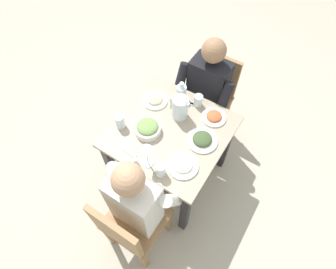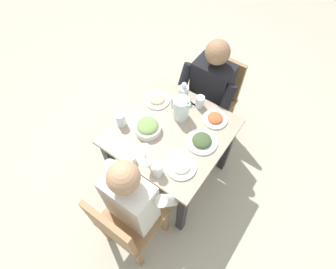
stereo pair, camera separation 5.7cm
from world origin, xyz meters
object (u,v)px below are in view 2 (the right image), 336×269
object	(u,v)px
chair_far	(124,225)
salad_bowl	(148,127)
wine_glass	(145,152)
oil_carafe	(183,93)
plate_dolmas	(202,141)
water_glass_center	(200,102)
chair_near	(214,95)
plate_beans	(157,99)
salt_shaker	(134,160)
water_glass_far_left	(158,169)
diner_near	(205,99)
plate_rice_curry	(215,119)
dining_table	(171,140)
diner_far	(141,194)
water_pitcher	(181,108)
plate_yoghurt	(181,166)
water_glass_by_pitcher	(121,120)

from	to	relation	value
chair_far	salad_bowl	bearing A→B (deg)	-68.60
wine_glass	oil_carafe	distance (m)	0.65
plate_dolmas	water_glass_center	bearing A→B (deg)	-55.44
chair_near	plate_beans	distance (m)	0.65
oil_carafe	salt_shaker	size ratio (longest dim) A/B	3.05
wine_glass	salt_shaker	bearing A→B (deg)	29.75
salad_bowl	water_glass_far_left	xyz separation A→B (m)	(-0.27, 0.24, 0.01)
plate_beans	chair_near	bearing A→B (deg)	-116.60
chair_far	wine_glass	size ratio (longest dim) A/B	4.47
chair_near	plate_beans	bearing A→B (deg)	63.40
diner_near	water_glass_far_left	distance (m)	0.85
plate_dolmas	plate_rice_curry	size ratio (longest dim) A/B	1.21
dining_table	diner_far	distance (m)	0.50
salad_bowl	water_glass_far_left	bearing A→B (deg)	138.86
diner_near	salad_bowl	bearing A→B (deg)	76.23
water_pitcher	plate_rice_curry	xyz separation A→B (m)	(-0.23, -0.12, -0.08)
plate_dolmas	dining_table	bearing A→B (deg)	10.30
plate_beans	wine_glass	xyz separation A→B (m)	(-0.28, 0.49, 0.13)
chair_far	diner_near	size ratio (longest dim) A/B	0.75
chair_near	diner_near	bearing A→B (deg)	90.00
plate_dolmas	plate_yoghurt	bearing A→B (deg)	87.28
oil_carafe	salt_shaker	world-z (taller)	oil_carafe
diner_far	oil_carafe	world-z (taller)	diner_far
salt_shaker	dining_table	bearing A→B (deg)	-98.75
water_glass_by_pitcher	salt_shaker	distance (m)	0.34
plate_dolmas	plate_rice_curry	distance (m)	0.23
water_glass_center	salad_bowl	bearing A→B (deg)	66.18
dining_table	plate_dolmas	world-z (taller)	plate_dolmas
water_pitcher	salt_shaker	world-z (taller)	water_pitcher
dining_table	water_glass_center	xyz separation A→B (m)	(-0.05, -0.32, 0.19)
chair_near	oil_carafe	distance (m)	0.50
water_pitcher	plate_dolmas	size ratio (longest dim) A/B	0.83
diner_near	plate_yoghurt	distance (m)	0.75
chair_far	dining_table	bearing A→B (deg)	-82.15
water_glass_center	salt_shaker	bearing A→B (deg)	81.43
chair_far	diner_far	xyz separation A→B (m)	(-0.00, -0.20, 0.15)
salt_shaker	diner_far	bearing A→B (deg)	138.44
salad_bowl	wine_glass	distance (m)	0.29
diner_far	plate_beans	size ratio (longest dim) A/B	5.79
chair_far	water_glass_by_pitcher	size ratio (longest dim) A/B	7.77
salad_bowl	diner_near	bearing A→B (deg)	-103.77
diner_far	oil_carafe	distance (m)	0.85
plate_beans	water_glass_far_left	world-z (taller)	water_glass_far_left
water_glass_center	wine_glass	size ratio (longest dim) A/B	0.50
water_pitcher	plate_dolmas	world-z (taller)	water_pitcher
plate_rice_curry	plate_yoghurt	bearing A→B (deg)	91.41
dining_table	oil_carafe	world-z (taller)	oil_carafe
chair_far	plate_dolmas	xyz separation A→B (m)	(-0.14, -0.74, 0.27)
water_glass_by_pitcher	oil_carafe	xyz separation A→B (m)	(-0.23, -0.48, 0.00)
plate_dolmas	water_glass_center	distance (m)	0.34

